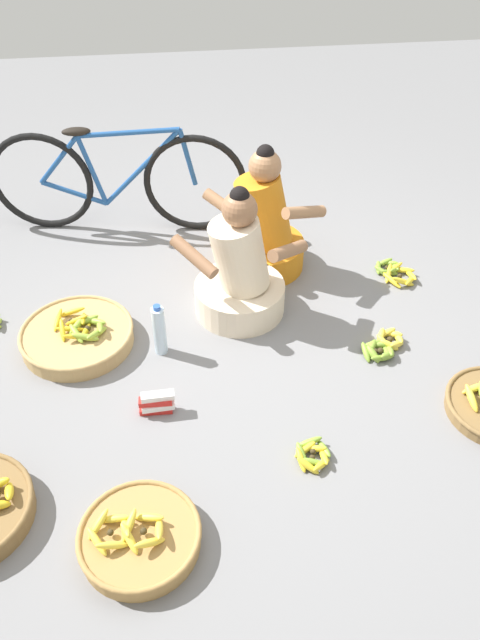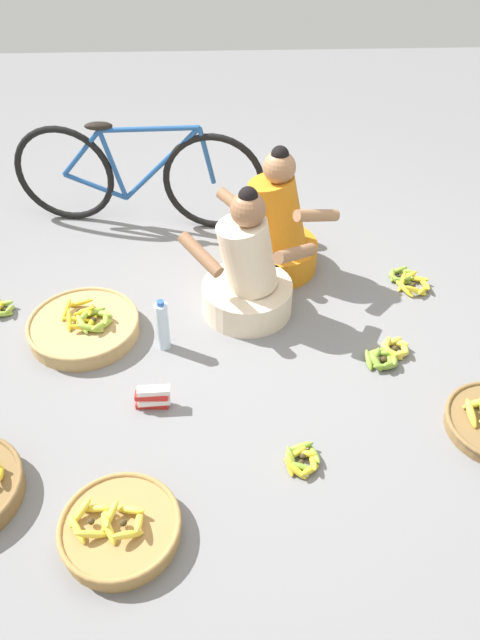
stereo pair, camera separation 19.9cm
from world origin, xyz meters
The scene contains 11 objects.
ground_plane centered at (0.00, 0.00, 0.00)m, with size 10.00×10.00×0.00m, color slate.
vendor_woman_front centered at (0.06, 0.30, 0.26)m, with size 0.76×0.52×0.80m.
vendor_woman_behind centered at (0.26, 0.72, 0.26)m, with size 0.73×0.54×0.82m.
bicycle_leaning centered at (-0.63, 1.28, 0.36)m, with size 1.69×0.30×0.73m.
banana_basket_front_center centered at (-0.52, -1.13, 0.05)m, with size 0.50×0.50×0.15m.
banana_basket_mid_left centered at (-0.86, 0.12, 0.06)m, with size 0.62×0.62×0.16m.
loose_bananas_mid_right centered at (0.79, -0.14, 0.03)m, with size 0.27×0.26×0.08m.
loose_bananas_back_left centered at (1.06, 0.50, 0.03)m, with size 0.26×0.30×0.09m.
loose_bananas_back_center centered at (0.25, -0.80, 0.03)m, with size 0.18×0.20×0.08m.
water_bottle centered at (-0.40, 0.00, 0.15)m, with size 0.07×0.07×0.32m.
packet_carton_stack centered at (-0.44, -0.43, 0.06)m, with size 0.18×0.07×0.12m.
Camera 1 is at (-0.29, -2.48, 2.34)m, focal length 34.87 mm.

